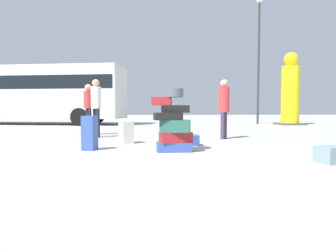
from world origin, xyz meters
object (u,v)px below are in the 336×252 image
at_px(lamp_post, 259,43).
at_px(suitcase_navy_right_side, 182,140).
at_px(person_tourist_with_camera, 88,105).
at_px(suitcase_cream_behind_tower, 126,132).
at_px(person_passerby_in_red, 96,103).
at_px(parked_bus, 29,91).
at_px(suitcase_navy_upright_blue, 90,133).
at_px(yellow_dummy_statue, 290,93).
at_px(suitcase_tower, 173,125).
at_px(person_bearded_onlooker, 224,104).
at_px(suitcase_slate_white_trunk, 333,154).

bearing_deg(lamp_post, suitcase_navy_right_side, -119.05).
height_order(person_tourist_with_camera, lamp_post, lamp_post).
height_order(suitcase_cream_behind_tower, suitcase_navy_right_side, suitcase_cream_behind_tower).
distance_m(person_passerby_in_red, parked_bus, 9.83).
bearing_deg(suitcase_navy_upright_blue, suitcase_cream_behind_tower, 72.81).
distance_m(person_tourist_with_camera, yellow_dummy_statue, 11.34).
xyz_separation_m(suitcase_tower, person_tourist_with_camera, (-2.39, 4.10, 0.47)).
relative_size(suitcase_tower, parked_bus, 0.11).
distance_m(suitcase_navy_upright_blue, lamp_post, 13.79).
bearing_deg(suitcase_navy_upright_blue, parked_bus, 127.97).
height_order(suitcase_cream_behind_tower, person_passerby_in_red, person_passerby_in_red).
relative_size(suitcase_navy_right_side, person_tourist_with_camera, 0.45).
bearing_deg(suitcase_navy_upright_blue, person_tourist_with_camera, 113.30).
bearing_deg(person_tourist_with_camera, suitcase_navy_upright_blue, -16.38).
bearing_deg(suitcase_navy_right_side, parked_bus, 125.76).
bearing_deg(person_passerby_in_red, suitcase_cream_behind_tower, -1.41).
xyz_separation_m(yellow_dummy_statue, parked_bus, (-14.30, 1.64, 0.11)).
bearing_deg(suitcase_navy_upright_blue, person_passerby_in_red, 109.01).
xyz_separation_m(person_tourist_with_camera, lamp_post, (8.29, 6.96, 3.59)).
distance_m(person_bearded_onlooker, person_passerby_in_red, 3.74).
relative_size(person_tourist_with_camera, yellow_dummy_statue, 0.42).
distance_m(suitcase_navy_right_side, person_bearded_onlooker, 2.19).
xyz_separation_m(suitcase_tower, lamp_post, (5.89, 11.06, 4.06)).
xyz_separation_m(suitcase_cream_behind_tower, person_passerby_in_red, (-0.99, 1.70, 0.76)).
height_order(suitcase_navy_upright_blue, suitcase_navy_right_side, suitcase_navy_upright_blue).
bearing_deg(person_passerby_in_red, suitcase_navy_right_side, 14.50).
distance_m(person_bearded_onlooker, yellow_dummy_statue, 9.41).
distance_m(yellow_dummy_statue, lamp_post, 3.35).
bearing_deg(suitcase_tower, suitcase_navy_right_side, 73.07).
xyz_separation_m(suitcase_navy_upright_blue, suitcase_slate_white_trunk, (4.07, -1.80, -0.22)).
height_order(suitcase_navy_right_side, lamp_post, lamp_post).
height_order(suitcase_cream_behind_tower, person_tourist_with_camera, person_tourist_with_camera).
relative_size(suitcase_slate_white_trunk, suitcase_navy_right_side, 0.69).
relative_size(suitcase_tower, suitcase_cream_behind_tower, 2.28).
height_order(person_bearded_onlooker, yellow_dummy_statue, yellow_dummy_statue).
bearing_deg(yellow_dummy_statue, suitcase_slate_white_trunk, -113.16).
bearing_deg(suitcase_slate_white_trunk, suitcase_tower, 131.69).
xyz_separation_m(suitcase_slate_white_trunk, person_tourist_with_camera, (-4.78, 5.56, 0.86)).
bearing_deg(suitcase_navy_right_side, person_bearded_onlooker, 48.54).
xyz_separation_m(suitcase_navy_upright_blue, person_passerby_in_red, (-0.32, 2.87, 0.68)).
distance_m(suitcase_cream_behind_tower, suitcase_navy_right_side, 1.42).
height_order(person_passerby_in_red, yellow_dummy_statue, yellow_dummy_statue).
height_order(suitcase_slate_white_trunk, suitcase_navy_right_side, suitcase_slate_white_trunk).
distance_m(person_bearded_onlooker, parked_bus, 12.65).
relative_size(yellow_dummy_statue, parked_bus, 0.36).
bearing_deg(person_bearded_onlooker, yellow_dummy_statue, 173.68).
bearing_deg(parked_bus, suitcase_cream_behind_tower, -48.26).
xyz_separation_m(suitcase_tower, suitcase_navy_upright_blue, (-1.69, 0.34, -0.17)).
bearing_deg(lamp_post, person_passerby_in_red, -135.17).
xyz_separation_m(suitcase_navy_upright_blue, suitcase_cream_behind_tower, (0.67, 1.17, -0.08)).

